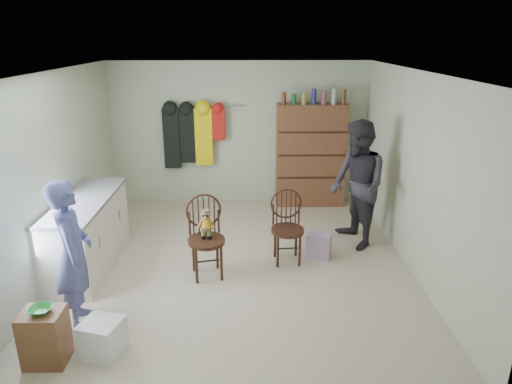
{
  "coord_description": "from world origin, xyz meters",
  "views": [
    {
      "loc": [
        0.15,
        -5.46,
        2.9
      ],
      "look_at": [
        0.25,
        0.2,
        0.95
      ],
      "focal_mm": 32.0,
      "sensor_mm": 36.0,
      "label": 1
    }
  ],
  "objects_px": {
    "chair_far": "(287,224)",
    "dresser": "(311,155)",
    "counter": "(87,233)",
    "chair_front": "(206,231)"
  },
  "relations": [
    {
      "from": "chair_far",
      "to": "dresser",
      "type": "distance_m",
      "value": 2.29
    },
    {
      "from": "counter",
      "to": "dresser",
      "type": "distance_m",
      "value": 3.96
    },
    {
      "from": "counter",
      "to": "chair_far",
      "type": "bearing_deg",
      "value": 2.66
    },
    {
      "from": "chair_front",
      "to": "counter",
      "type": "bearing_deg",
      "value": 158.17
    },
    {
      "from": "dresser",
      "to": "chair_front",
      "type": "bearing_deg",
      "value": -122.7
    },
    {
      "from": "chair_far",
      "to": "dresser",
      "type": "relative_size",
      "value": 0.48
    },
    {
      "from": "chair_front",
      "to": "dresser",
      "type": "distance_m",
      "value": 3.04
    },
    {
      "from": "counter",
      "to": "dresser",
      "type": "relative_size",
      "value": 0.9
    },
    {
      "from": "chair_front",
      "to": "chair_far",
      "type": "xyz_separation_m",
      "value": [
        1.05,
        0.37,
        -0.06
      ]
    },
    {
      "from": "chair_far",
      "to": "dresser",
      "type": "bearing_deg",
      "value": 71.31
    }
  ]
}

